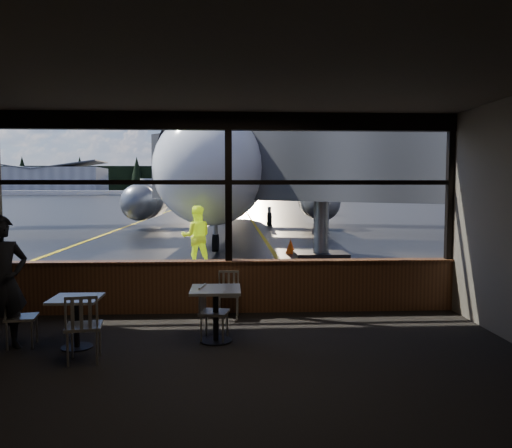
{
  "coord_description": "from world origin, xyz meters",
  "views": [
    {
      "loc": [
        0.03,
        -8.72,
        2.19
      ],
      "look_at": [
        0.53,
        1.0,
        1.5
      ],
      "focal_mm": 35.0,
      "sensor_mm": 36.0,
      "label": 1
    }
  ],
  "objects": [
    {
      "name": "carpet_floor",
      "position": [
        0.0,
        -3.0,
        0.01
      ],
      "size": [
        8.0,
        6.0,
        0.01
      ],
      "primitive_type": "cube",
      "color": "black",
      "rests_on": "ground"
    },
    {
      "name": "passenger",
      "position": [
        -3.04,
        -1.93,
        0.92
      ],
      "size": [
        0.79,
        0.79,
        1.85
      ],
      "primitive_type": "imported",
      "rotation": [
        0.0,
        0.0,
        0.8
      ],
      "color": "black",
      "rests_on": "carpet_floor"
    },
    {
      "name": "mullion_right",
      "position": [
        3.95,
        0.0,
        2.2
      ],
      "size": [
        0.12,
        0.12,
        2.6
      ],
      "primitive_type": "cube",
      "color": "black",
      "rests_on": "ground"
    },
    {
      "name": "window_sill",
      "position": [
        0.0,
        0.0,
        0.45
      ],
      "size": [
        8.0,
        0.28,
        0.9
      ],
      "primitive_type": "cube",
      "color": "#4B2917",
      "rests_on": "ground"
    },
    {
      "name": "wall_back",
      "position": [
        0.0,
        -6.0,
        1.75
      ],
      "size": [
        8.0,
        0.04,
        3.5
      ],
      "primitive_type": "cube",
      "color": "#524B42",
      "rests_on": "ground"
    },
    {
      "name": "fuel_tank_a",
      "position": [
        -30.0,
        182.0,
        3.0
      ],
      "size": [
        8.0,
        8.0,
        6.0
      ],
      "primitive_type": "cylinder",
      "color": "silver",
      "rests_on": "ground_plane"
    },
    {
      "name": "treeline",
      "position": [
        0.0,
        210.0,
        6.0
      ],
      "size": [
        360.0,
        3.0,
        12.0
      ],
      "primitive_type": "cube",
      "color": "black",
      "rests_on": "ground_plane"
    },
    {
      "name": "window_transom",
      "position": [
        0.0,
        0.0,
        2.3
      ],
      "size": [
        8.0,
        0.1,
        0.08
      ],
      "primitive_type": "cube",
      "color": "black",
      "rests_on": "ground"
    },
    {
      "name": "hangar_mid",
      "position": [
        0.0,
        185.0,
        5.0
      ],
      "size": [
        38.0,
        15.0,
        10.0
      ],
      "primitive_type": null,
      "color": "silver",
      "rests_on": "ground_plane"
    },
    {
      "name": "cafe_table_mid",
      "position": [
        -2.08,
        -1.89,
        0.35
      ],
      "size": [
        0.64,
        0.64,
        0.71
      ],
      "primitive_type": null,
      "color": "#9A958E",
      "rests_on": "carpet_floor"
    },
    {
      "name": "chair_mid_s",
      "position": [
        -1.82,
        -2.44,
        0.45
      ],
      "size": [
        0.56,
        0.56,
        0.89
      ],
      "primitive_type": null,
      "rotation": [
        0.0,
        0.0,
        0.15
      ],
      "color": "beige",
      "rests_on": "carpet_floor"
    },
    {
      "name": "ground_plane",
      "position": [
        0.0,
        120.0,
        0.0
      ],
      "size": [
        520.0,
        520.0,
        0.0
      ],
      "primitive_type": "plane",
      "color": "black",
      "rests_on": "ground"
    },
    {
      "name": "fuel_tank_c",
      "position": [
        -10.0,
        182.0,
        3.0
      ],
      "size": [
        8.0,
        8.0,
        6.0
      ],
      "primitive_type": "cylinder",
      "color": "silver",
      "rests_on": "ground_plane"
    },
    {
      "name": "ceiling",
      "position": [
        0.0,
        -3.0,
        3.5
      ],
      "size": [
        8.0,
        6.0,
        0.04
      ],
      "primitive_type": "cube",
      "color": "#38332D",
      "rests_on": "ground"
    },
    {
      "name": "chair_near_n",
      "position": [
        -0.01,
        -0.4,
        0.4
      ],
      "size": [
        0.46,
        0.46,
        0.79
      ],
      "primitive_type": null,
      "rotation": [
        0.0,
        0.0,
        3.08
      ],
      "color": "#B9B3A7",
      "rests_on": "carpet_floor"
    },
    {
      "name": "window_header",
      "position": [
        0.0,
        0.0,
        3.35
      ],
      "size": [
        8.0,
        0.18,
        0.3
      ],
      "primitive_type": "cube",
      "color": "black",
      "rests_on": "ground"
    },
    {
      "name": "cafe_table_near",
      "position": [
        -0.18,
        -1.71,
        0.39
      ],
      "size": [
        0.71,
        0.71,
        0.78
      ],
      "primitive_type": null,
      "color": "#9F9A92",
      "rests_on": "carpet_floor"
    },
    {
      "name": "hangar_right",
      "position": [
        60.0,
        178.0,
        6.0
      ],
      "size": [
        50.0,
        20.0,
        12.0
      ],
      "primitive_type": null,
      "color": "silver",
      "rests_on": "ground_plane"
    },
    {
      "name": "hangar_left",
      "position": [
        -70.0,
        180.0,
        5.5
      ],
      "size": [
        45.0,
        18.0,
        11.0
      ],
      "primitive_type": null,
      "color": "silver",
      "rests_on": "ground_plane"
    },
    {
      "name": "chair_mid_w",
      "position": [
        -2.85,
        -1.79,
        0.41
      ],
      "size": [
        0.51,
        0.51,
        0.81
      ],
      "primitive_type": null,
      "rotation": [
        0.0,
        0.0,
        -1.4
      ],
      "color": "#AFAA9E",
      "rests_on": "carpet_floor"
    },
    {
      "name": "airliner",
      "position": [
        0.14,
        20.05,
        5.17
      ],
      "size": [
        30.04,
        35.35,
        10.34
      ],
      "primitive_type": null,
      "rotation": [
        0.0,
        0.0,
        -0.06
      ],
      "color": "white",
      "rests_on": "ground_plane"
    },
    {
      "name": "jet_bridge",
      "position": [
        3.6,
        5.5,
        2.45
      ],
      "size": [
        9.19,
        11.23,
        4.9
      ],
      "primitive_type": null,
      "color": "#2F2E31",
      "rests_on": "ground_plane"
    },
    {
      "name": "fuel_tank_b",
      "position": [
        -20.0,
        182.0,
        3.0
      ],
      "size": [
        8.0,
        8.0,
        6.0
      ],
      "primitive_type": "cylinder",
      "color": "silver",
      "rests_on": "ground_plane"
    },
    {
      "name": "mullion_centre",
      "position": [
        0.0,
        0.0,
        2.2
      ],
      "size": [
        0.12,
        0.12,
        2.6
      ],
      "primitive_type": "cube",
      "color": "black",
      "rests_on": "ground"
    },
    {
      "name": "ground_crew",
      "position": [
        -0.92,
        5.15,
        0.86
      ],
      "size": [
        0.91,
        0.75,
        1.72
      ],
      "primitive_type": "imported",
      "rotation": [
        0.0,
        0.0,
        3.27
      ],
      "color": "#BFF219",
      "rests_on": "ground_plane"
    },
    {
      "name": "cone_nose",
      "position": [
        2.06,
        8.0,
        0.24
      ],
      "size": [
        0.35,
        0.35,
        0.48
      ],
      "primitive_type": "cone",
      "color": "#FB4307",
      "rests_on": "ground_plane"
    },
    {
      "name": "chair_near_w",
      "position": [
        -0.2,
        -1.65,
        0.41
      ],
      "size": [
        0.52,
        0.52,
        0.81
      ],
      "primitive_type": null,
      "rotation": [
        0.0,
        0.0,
        -1.76
      ],
      "color": "#ABA69B",
      "rests_on": "carpet_floor"
    }
  ]
}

